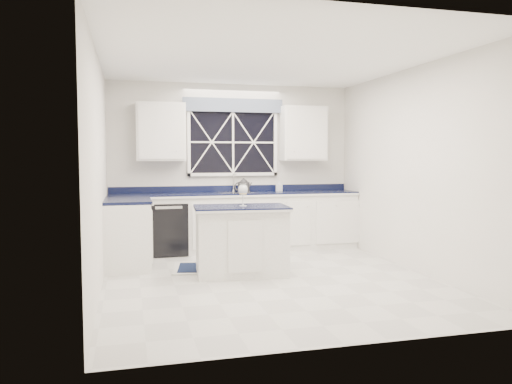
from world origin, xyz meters
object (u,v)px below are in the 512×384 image
object	(u,v)px
faucet	(234,182)
soap_bottle	(279,186)
dishwasher	(167,228)
wine_glass	(243,191)
kettle	(244,185)
island	(241,240)

from	to	relation	value
faucet	soap_bottle	bearing A→B (deg)	-6.55
dishwasher	soap_bottle	distance (m)	1.95
wine_glass	kettle	bearing A→B (deg)	76.80
dishwasher	wine_glass	size ratio (longest dim) A/B	2.85
faucet	soap_bottle	size ratio (longest dim) A/B	1.69
faucet	wine_glass	xyz separation A→B (m)	(-0.26, -1.79, -0.01)
island	soap_bottle	distance (m)	2.08
faucet	kettle	bearing A→B (deg)	-26.35
faucet	island	size ratio (longest dim) A/B	0.24
island	soap_bottle	bearing A→B (deg)	63.36
wine_glass	dishwasher	bearing A→B (deg)	117.79
dishwasher	kettle	distance (m)	1.40
wine_glass	soap_bottle	bearing A→B (deg)	59.45
faucet	wine_glass	distance (m)	1.81
island	kettle	bearing A→B (deg)	80.55
dishwasher	faucet	distance (m)	1.31
dishwasher	island	world-z (taller)	island
dishwasher	soap_bottle	bearing A→B (deg)	3.35
dishwasher	wine_glass	bearing A→B (deg)	-62.21
dishwasher	island	distance (m)	1.80
island	faucet	bearing A→B (deg)	85.60
wine_glass	soap_bottle	distance (m)	1.98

